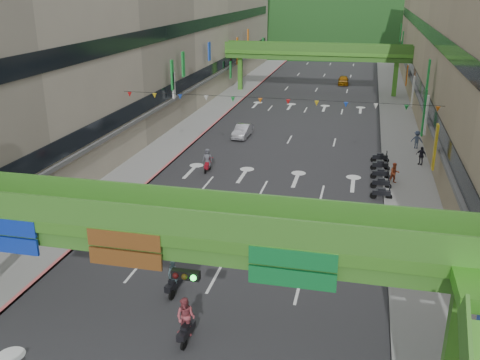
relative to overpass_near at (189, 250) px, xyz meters
name	(u,v)px	position (x,y,z in m)	size (l,w,h in m)	color
road_slab	(302,117)	(-0.93, 44.62, -5.20)	(18.00, 140.00, 0.02)	#28282B
sidewalk_left	(212,112)	(-11.93, 44.62, -5.13)	(4.00, 140.00, 0.15)	gray
sidewalk_right	(398,122)	(10.07, 44.62, -5.13)	(4.00, 140.00, 0.15)	gray
curb_left	(227,113)	(-10.03, 44.62, -5.12)	(0.20, 140.00, 0.18)	#CC5959
curb_right	(381,121)	(8.17, 44.62, -5.12)	(0.20, 140.00, 0.18)	gray
building_row_left	(147,32)	(-19.86, 44.62, 4.25)	(12.80, 95.00, 19.00)	#9E937F
overpass_near	(189,250)	(0.00, 0.00, 0.00)	(28.00, 12.27, 7.10)	#4C9E2D
overpass_far	(316,55)	(-0.93, 59.62, 0.20)	(28.00, 2.20, 7.10)	#4C9E2D
hill_left	(297,35)	(-15.93, 154.62, -5.21)	(168.00, 140.00, 112.00)	#1C4419
hill_right	(425,32)	(24.07, 174.62, -5.21)	(208.00, 176.00, 128.00)	#1C4419
bunting_string	(274,101)	(-0.93, 24.62, 0.75)	(26.00, 0.36, 0.47)	black
scooter_rider_near	(173,279)	(-2.55, 4.78, -4.35)	(0.67, 1.59, 1.87)	black
scooter_rider_mid	(186,320)	(-0.68, 1.24, -4.08)	(0.95, 1.60, 2.17)	black
scooter_rider_far	(207,160)	(-6.24, 23.33, -4.21)	(0.84, 1.60, 1.99)	maroon
parked_scooter_row	(381,173)	(7.87, 24.62, -4.68)	(1.60, 9.35, 1.08)	black
car_silver	(243,131)	(-5.77, 34.41, -4.55)	(1.38, 3.96, 1.30)	#B5B4BD
car_yellow	(343,80)	(2.71, 68.00, -4.53)	(1.60, 3.97, 1.35)	#BB730E
pedestrian_red	(394,175)	(8.87, 23.62, -4.39)	(0.80, 0.62, 1.64)	#B74926
pedestrian_dark	(421,157)	(11.27, 28.90, -4.41)	(0.94, 0.39, 1.60)	black
pedestrian_blue	(417,141)	(11.27, 33.88, -4.35)	(0.79, 0.51, 1.70)	#374259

